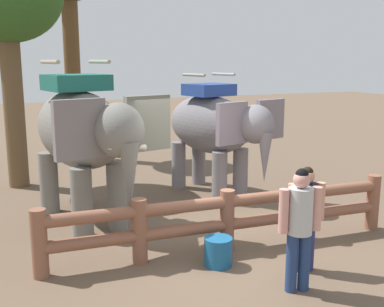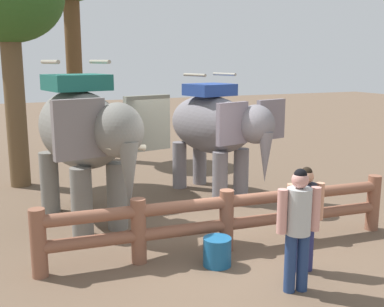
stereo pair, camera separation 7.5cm
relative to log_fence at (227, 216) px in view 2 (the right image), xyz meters
name	(u,v)px [view 2 (the right image)]	position (x,y,z in m)	size (l,w,h in m)	color
ground_plane	(222,247)	(0.00, 0.14, -0.60)	(60.00, 60.00, 0.00)	brown
log_fence	(227,216)	(0.00, 0.00, 0.00)	(6.23, 0.65, 1.05)	brown
elephant_near_left	(84,134)	(-1.89, 2.29, 1.18)	(2.30, 3.77, 3.16)	slate
elephant_center	(215,128)	(1.30, 3.11, 1.00)	(2.14, 3.41, 2.86)	gray
tourist_woman_in_black	(298,222)	(0.23, -1.65, 0.41)	(0.61, 0.40, 1.75)	navy
tourist_man_in_blue	(305,212)	(0.71, -1.16, 0.34)	(0.56, 0.39, 1.63)	navy
tree_back_center	(8,1)	(-2.91, 5.77, 3.93)	(2.67, 2.67, 5.82)	brown
feed_bucket	(217,252)	(-0.41, -0.48, -0.38)	(0.44, 0.44, 0.45)	#19598C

